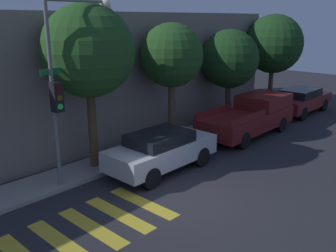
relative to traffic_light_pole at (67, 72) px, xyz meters
The scene contains 12 objects.
ground_plane 5.26m from the traffic_light_pole, 65.98° to the right, with size 60.00×60.00×0.00m, color #28282D.
sidewalk 4.02m from the traffic_light_pole, 22.63° to the left, with size 26.00×1.60×0.14m, color gray.
building_row 5.15m from the traffic_light_pole, 72.70° to the left, with size 26.00×6.00×5.56m, color slate.
crosswalk 4.84m from the traffic_light_pole, 123.20° to the right, with size 5.10×2.60×0.00m.
traffic_light_pole is the anchor object (origin of this frame).
sedan_near_corner 4.27m from the traffic_light_pole, 24.40° to the right, with size 4.25×1.78×1.45m.
pickup_truck 9.42m from the traffic_light_pole, ahead, with size 5.43×2.07×1.74m.
sedan_middle 14.76m from the traffic_light_pole, ahead, with size 4.69×1.82×1.44m.
tree_near_corner 1.47m from the traffic_light_pole, 26.03° to the left, with size 3.16×3.16×5.84m.
tree_midblock 5.44m from the traffic_light_pole, ahead, with size 2.67×2.67×5.16m.
tree_far_end 9.75m from the traffic_light_pole, ahead, with size 2.94×2.94×4.81m.
tree_behind_truck 14.26m from the traffic_light_pole, ahead, with size 3.39×3.39×5.56m.
Camera 1 is at (-7.76, -6.62, 5.31)m, focal length 40.00 mm.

